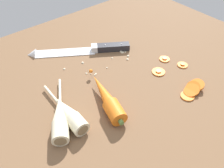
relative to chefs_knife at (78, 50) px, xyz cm
name	(u,v)px	position (x,y,z in cm)	size (l,w,h in cm)	color
ground_plane	(108,89)	(-2.11, -19.08, -2.65)	(120.00, 90.00, 4.00)	brown
chefs_knife	(78,50)	(0.00, 0.00, 0.00)	(30.92, 21.78, 4.18)	silver
whole_carrot	(107,98)	(-7.01, -24.91, 1.45)	(8.55, 21.20, 4.20)	orange
parsnip_front	(69,113)	(-17.46, -22.85, 1.33)	(4.16, 20.03, 4.00)	beige
parsnip_mid_left	(60,117)	(-19.67, -22.47, 1.33)	(12.68, 20.11, 4.00)	beige
carrot_slice_stack	(192,90)	(14.20, -36.62, 0.19)	(8.59, 4.53, 2.54)	orange
carrot_slice_stray_near	(159,71)	(13.34, -24.88, -0.29)	(4.05, 4.05, 0.70)	orange
carrot_slice_stray_mid	(183,65)	(21.81, -27.46, -0.29)	(3.27, 3.27, 0.70)	orange
carrot_slice_stray_far	(165,59)	(19.75, -21.73, -0.29)	(3.41, 3.41, 0.70)	orange
mince_crumbs	(108,58)	(5.55, -9.95, -0.27)	(21.59, 10.38, 0.88)	beige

